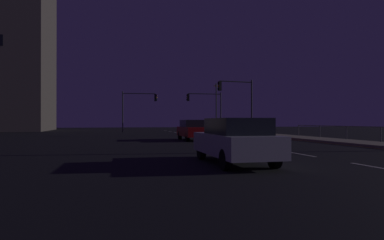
{
  "coord_description": "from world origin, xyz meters",
  "views": [
    {
      "loc": [
        -8.16,
        -3.41,
        1.47
      ],
      "look_at": [
        -1.23,
        23.67,
        1.57
      ],
      "focal_mm": 29.88,
      "sensor_mm": 36.0,
      "label": 1
    }
  ],
  "objects_px": {
    "car_oncoming": "(193,130)",
    "traffic_light_mid_left": "(238,96)",
    "car": "(235,140)",
    "traffic_light_near_right": "(138,103)",
    "traffic_light_mid_right": "(206,103)",
    "street_lamp_mid_block": "(216,102)"
  },
  "relations": [
    {
      "from": "traffic_light_mid_right",
      "to": "street_lamp_mid_block",
      "type": "height_order",
      "value": "street_lamp_mid_block"
    },
    {
      "from": "traffic_light_mid_right",
      "to": "traffic_light_mid_left",
      "type": "xyz_separation_m",
      "value": [
        0.26,
        -10.6,
        0.22
      ]
    },
    {
      "from": "car_oncoming",
      "to": "traffic_light_mid_left",
      "type": "relative_size",
      "value": 0.78
    },
    {
      "from": "traffic_light_near_right",
      "to": "car_oncoming",
      "type": "bearing_deg",
      "value": -82.24
    },
    {
      "from": "traffic_light_near_right",
      "to": "traffic_light_mid_right",
      "type": "bearing_deg",
      "value": -9.67
    },
    {
      "from": "car",
      "to": "traffic_light_near_right",
      "type": "xyz_separation_m",
      "value": [
        -0.58,
        32.87,
        3.04
      ]
    },
    {
      "from": "traffic_light_mid_right",
      "to": "traffic_light_mid_left",
      "type": "relative_size",
      "value": 0.93
    },
    {
      "from": "car",
      "to": "traffic_light_mid_left",
      "type": "bearing_deg",
      "value": 67.25
    },
    {
      "from": "car",
      "to": "street_lamp_mid_block",
      "type": "bearing_deg",
      "value": 72.26
    },
    {
      "from": "car_oncoming",
      "to": "traffic_light_mid_right",
      "type": "xyz_separation_m",
      "value": [
        6.38,
        17.78,
        3.11
      ]
    },
    {
      "from": "car",
      "to": "car_oncoming",
      "type": "relative_size",
      "value": 1.0
    },
    {
      "from": "traffic_light_near_right",
      "to": "car",
      "type": "bearing_deg",
      "value": -88.99
    },
    {
      "from": "traffic_light_near_right",
      "to": "street_lamp_mid_block",
      "type": "bearing_deg",
      "value": 17.04
    },
    {
      "from": "traffic_light_near_right",
      "to": "street_lamp_mid_block",
      "type": "distance_m",
      "value": 12.87
    },
    {
      "from": "traffic_light_mid_right",
      "to": "traffic_light_near_right",
      "type": "bearing_deg",
      "value": 170.33
    },
    {
      "from": "car_oncoming",
      "to": "street_lamp_mid_block",
      "type": "height_order",
      "value": "street_lamp_mid_block"
    },
    {
      "from": "car",
      "to": "street_lamp_mid_block",
      "type": "height_order",
      "value": "street_lamp_mid_block"
    },
    {
      "from": "car_oncoming",
      "to": "traffic_light_near_right",
      "type": "xyz_separation_m",
      "value": [
        -2.63,
        19.31,
        3.04
      ]
    },
    {
      "from": "car_oncoming",
      "to": "traffic_light_mid_left",
      "type": "bearing_deg",
      "value": 47.23
    },
    {
      "from": "traffic_light_near_right",
      "to": "traffic_light_mid_left",
      "type": "height_order",
      "value": "traffic_light_mid_left"
    },
    {
      "from": "car",
      "to": "traffic_light_mid_left",
      "type": "height_order",
      "value": "traffic_light_mid_left"
    },
    {
      "from": "car",
      "to": "traffic_light_mid_right",
      "type": "distance_m",
      "value": 32.6
    }
  ]
}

